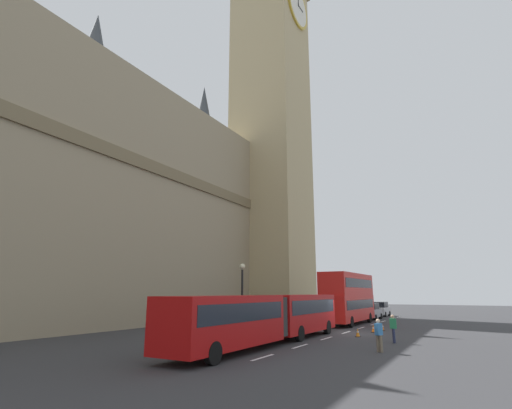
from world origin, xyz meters
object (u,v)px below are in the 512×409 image
(traffic_cone_middle, at_px, (373,329))
(street_lamp, at_px, (242,293))
(pedestrian_by_kerb, at_px, (393,328))
(pedestrian_near_cones, at_px, (379,334))
(clock_tower, at_px, (271,70))
(double_decker_bus, at_px, (348,296))
(sedan_lead, at_px, (371,311))
(traffic_cone_east, at_px, (382,327))
(articulated_bus, at_px, (268,314))
(sedan_trailing, at_px, (380,309))
(traffic_cone_west, at_px, (358,333))

(traffic_cone_middle, height_order, street_lamp, street_lamp)
(pedestrian_by_kerb, bearing_deg, pedestrian_near_cones, -179.17)
(clock_tower, distance_m, double_decker_bus, 39.45)
(double_decker_bus, distance_m, pedestrian_near_cones, 18.49)
(sedan_lead, xyz_separation_m, traffic_cone_east, (-13.41, -4.09, -0.63))
(pedestrian_near_cones, bearing_deg, sedan_lead, 14.18)
(articulated_bus, distance_m, street_lamp, 6.36)
(sedan_lead, height_order, sedan_trailing, same)
(traffic_cone_middle, xyz_separation_m, street_lamp, (-6.22, 8.36, 2.77))
(sedan_lead, xyz_separation_m, sedan_trailing, (6.66, 0.28, 0.00))
(sedan_lead, relative_size, street_lamp, 0.83)
(sedan_lead, height_order, traffic_cone_west, sedan_lead)
(sedan_trailing, relative_size, pedestrian_near_cones, 2.60)
(traffic_cone_west, bearing_deg, pedestrian_near_cones, -156.26)
(clock_tower, height_order, traffic_cone_middle, clock_tower)
(articulated_bus, height_order, sedan_lead, articulated_bus)
(sedan_trailing, height_order, traffic_cone_east, sedan_trailing)
(street_lamp, xyz_separation_m, pedestrian_near_cones, (-4.23, -11.08, -2.14))
(pedestrian_near_cones, bearing_deg, articulated_bus, 90.54)
(sedan_lead, xyz_separation_m, pedestrian_by_kerb, (-21.43, -6.46, -0.00))
(traffic_cone_middle, bearing_deg, pedestrian_near_cones, -165.43)
(clock_tower, relative_size, traffic_cone_east, 124.59)
(articulated_bus, relative_size, traffic_cone_west, 31.17)
(traffic_cone_west, bearing_deg, clock_tower, 39.50)
(pedestrian_by_kerb, bearing_deg, double_decker_bus, 26.94)
(clock_tower, bearing_deg, sedan_lead, -99.23)
(traffic_cone_east, bearing_deg, traffic_cone_west, 174.55)
(pedestrian_by_kerb, bearing_deg, sedan_trailing, 13.49)
(articulated_bus, bearing_deg, traffic_cone_west, -27.89)
(sedan_lead, bearing_deg, pedestrian_by_kerb, -163.23)
(clock_tower, relative_size, pedestrian_near_cones, 42.76)
(sedan_trailing, relative_size, traffic_cone_west, 7.59)
(sedan_lead, bearing_deg, double_decker_bus, 179.65)
(double_decker_bus, distance_m, sedan_trailing, 15.39)
(sedan_trailing, bearing_deg, pedestrian_near_cones, -168.17)
(double_decker_bus, xyz_separation_m, sedan_lead, (8.62, -0.05, -1.80))
(articulated_bus, distance_m, sedan_lead, 25.88)
(sedan_lead, bearing_deg, traffic_cone_middle, -166.09)
(traffic_cone_east, bearing_deg, street_lamp, 133.36)
(articulated_bus, relative_size, sedan_trailing, 4.11)
(traffic_cone_middle, bearing_deg, street_lamp, 126.63)
(sedan_lead, height_order, pedestrian_by_kerb, sedan_lead)
(traffic_cone_middle, bearing_deg, traffic_cone_west, 176.11)
(clock_tower, bearing_deg, double_decker_bus, -127.93)
(articulated_bus, distance_m, pedestrian_by_kerb, 7.92)
(street_lamp, xyz_separation_m, pedestrian_by_kerb, (0.15, -11.01, -2.14))
(traffic_cone_east, bearing_deg, pedestrian_near_cones, -168.92)
(traffic_cone_east, bearing_deg, double_decker_bus, 40.88)
(clock_tower, relative_size, double_decker_bus, 6.72)
(street_lamp, bearing_deg, traffic_cone_east, -46.64)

